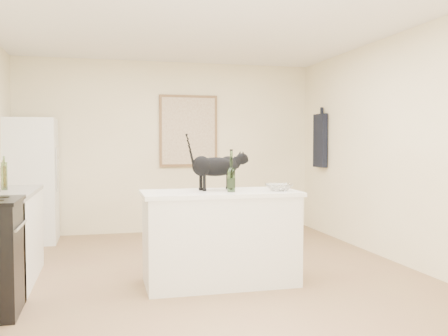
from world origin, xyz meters
The scene contains 17 objects.
floor centered at (0.00, 0.00, 0.00)m, with size 5.50×5.50×0.00m, color #8F734C.
ceiling centered at (0.00, 0.00, 2.60)m, with size 5.50×5.50×0.00m, color white.
wall_back centered at (0.00, 2.75, 1.30)m, with size 4.50×4.50×0.00m, color #FFF1C5.
wall_front centered at (0.00, -2.75, 1.30)m, with size 4.50×4.50×0.00m, color #FFF1C5.
wall_right centered at (2.25, 0.00, 1.30)m, with size 5.50×5.50×0.00m, color #FFF1C5.
island_base centered at (0.10, -0.20, 0.43)m, with size 1.44×0.67×0.86m, color white.
island_top centered at (0.10, -0.20, 0.88)m, with size 1.50×0.70×0.04m, color white.
left_cabinets centered at (-1.95, 0.30, 0.43)m, with size 0.60×1.40×0.86m, color white.
left_countertop centered at (-1.95, 0.30, 0.88)m, with size 0.62×1.44×0.04m, color gray.
fridge centered at (-1.95, 2.35, 0.85)m, with size 0.68×0.68×1.70m, color white.
artwork_frame centered at (0.30, 2.72, 1.55)m, with size 0.90×0.03×1.10m, color brown.
artwork_canvas centered at (0.30, 2.70, 1.55)m, with size 0.82×0.00×1.02m, color beige.
hanging_garment centered at (2.19, 2.05, 1.40)m, with size 0.08×0.34×0.80m, color black.
black_cat centered at (0.08, -0.09, 1.11)m, with size 0.59×0.18×0.41m, color black, non-canonical shape.
wine_bottle centered at (0.18, -0.30, 1.08)m, with size 0.08×0.08×0.35m, color #2D5D25.
glass_bowl centered at (0.66, -0.31, 0.93)m, with size 0.27×0.27×0.07m, color white.
fridge_paper centered at (-1.60, 2.37, 1.24)m, with size 0.01×0.15×0.20m, color beige.
Camera 1 is at (-1.01, -4.79, 1.36)m, focal length 39.51 mm.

